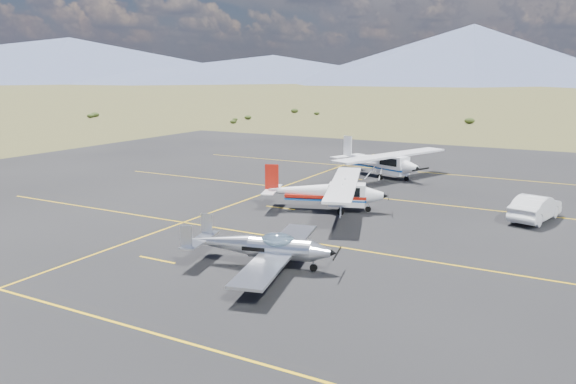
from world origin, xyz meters
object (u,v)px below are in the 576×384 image
Objects in this scene: sedan at (535,208)px; aircraft_cessna at (326,191)px; aircraft_low_wing at (264,247)px; aircraft_plain at (380,160)px.

aircraft_cessna is at bearing 31.10° from sedan.
aircraft_cessna is 2.40× the size of sedan.
aircraft_low_wing is at bearing -98.39° from aircraft_cessna.
aircraft_plain is (-2.90, 22.48, 0.40)m from aircraft_low_wing.
aircraft_plain is 14.95m from sedan.
aircraft_low_wing is 1.97× the size of sedan.
sedan is at bearing -14.06° from aircraft_plain.
aircraft_plain reaches higher than sedan.
aircraft_low_wing is 16.57m from sedan.
aircraft_low_wing is 22.67m from aircraft_plain.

